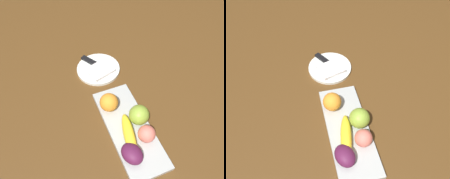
# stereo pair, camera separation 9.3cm
# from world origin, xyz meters

# --- Properties ---
(ground_plane) EXTENTS (2.40, 2.40, 0.00)m
(ground_plane) POSITION_xyz_m (0.00, 0.00, 0.00)
(ground_plane) COLOR #563617
(fruit_tray) EXTENTS (0.40, 0.15, 0.02)m
(fruit_tray) POSITION_xyz_m (-0.01, -0.01, 0.01)
(fruit_tray) COLOR #B3B8B7
(fruit_tray) RESTS_ON ground_plane
(apple) EXTENTS (0.08, 0.08, 0.08)m
(apple) POSITION_xyz_m (-0.02, 0.04, 0.06)
(apple) COLOR #8EB139
(apple) RESTS_ON fruit_tray
(banana) EXTENTS (0.18, 0.08, 0.04)m
(banana) POSITION_xyz_m (0.03, -0.03, 0.04)
(banana) COLOR yellow
(banana) RESTS_ON fruit_tray
(orange_near_apple) EXTENTS (0.07, 0.07, 0.07)m
(orange_near_apple) POSITION_xyz_m (-0.12, -0.04, 0.06)
(orange_near_apple) COLOR orange
(orange_near_apple) RESTS_ON fruit_tray
(peach) EXTENTS (0.06, 0.06, 0.06)m
(peach) POSITION_xyz_m (0.05, 0.03, 0.05)
(peach) COLOR #E97565
(peach) RESTS_ON fruit_tray
(grape_bunch) EXTENTS (0.10, 0.09, 0.05)m
(grape_bunch) POSITION_xyz_m (0.10, -0.05, 0.04)
(grape_bunch) COLOR #571B41
(grape_bunch) RESTS_ON fruit_tray
(dinner_plate) EXTENTS (0.20, 0.20, 0.01)m
(dinner_plate) POSITION_xyz_m (-0.36, -0.01, 0.01)
(dinner_plate) COLOR white
(dinner_plate) RESTS_ON ground_plane
(folded_napkin) EXTENTS (0.12, 0.13, 0.02)m
(folded_napkin) POSITION_xyz_m (-0.33, -0.01, 0.02)
(folded_napkin) COLOR white
(folded_napkin) RESTS_ON dinner_plate
(knife) EXTENTS (0.17, 0.11, 0.01)m
(knife) POSITION_xyz_m (-0.40, -0.02, 0.02)
(knife) COLOR silver
(knife) RESTS_ON dinner_plate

